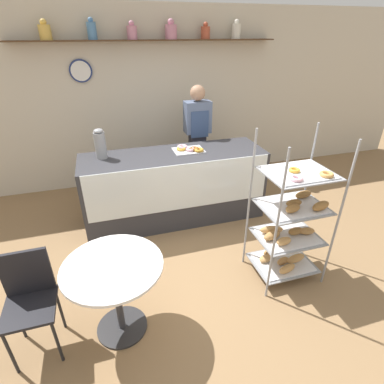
% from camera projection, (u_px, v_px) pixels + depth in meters
% --- Properties ---
extents(ground_plane, '(14.00, 14.00, 0.00)m').
position_uv_depth(ground_plane, '(204.00, 276.00, 3.23)').
color(ground_plane, olive).
extents(back_wall, '(10.00, 0.30, 2.70)m').
position_uv_depth(back_wall, '(152.00, 99.00, 4.79)').
color(back_wall, beige).
rests_on(back_wall, ground_plane).
extents(display_counter, '(2.37, 0.74, 0.95)m').
position_uv_depth(display_counter, '(175.00, 187.00, 4.04)').
color(display_counter, '#333338').
rests_on(display_counter, ground_plane).
extents(pastry_rack, '(0.68, 0.54, 1.56)m').
position_uv_depth(pastry_rack, '(290.00, 225.00, 2.99)').
color(pastry_rack, gray).
rests_on(pastry_rack, ground_plane).
extents(person_worker, '(0.38, 0.23, 1.67)m').
position_uv_depth(person_worker, '(197.00, 137.00, 4.50)').
color(person_worker, '#282833').
rests_on(person_worker, ground_plane).
extents(cafe_table, '(0.79, 0.79, 0.73)m').
position_uv_depth(cafe_table, '(115.00, 281.00, 2.40)').
color(cafe_table, '#262628').
rests_on(cafe_table, ground_plane).
extents(cafe_chair, '(0.38, 0.38, 0.88)m').
position_uv_depth(cafe_chair, '(29.00, 294.00, 2.31)').
color(cafe_chair, black).
rests_on(cafe_chair, ground_plane).
extents(coffee_carafe, '(0.14, 0.14, 0.37)m').
position_uv_depth(coffee_carafe, '(100.00, 144.00, 3.61)').
color(coffee_carafe, gray).
rests_on(coffee_carafe, display_counter).
extents(donut_tray_counter, '(0.39, 0.30, 0.05)m').
position_uv_depth(donut_tray_counter, '(188.00, 149.00, 3.91)').
color(donut_tray_counter, silver).
rests_on(donut_tray_counter, display_counter).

